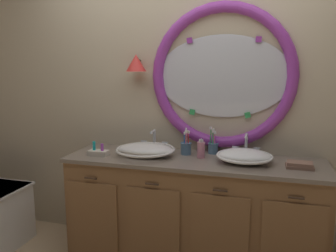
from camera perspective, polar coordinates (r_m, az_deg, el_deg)
back_wall_assembly at (r=2.90m, az=3.81°, el=5.19°), size 6.40×0.26×2.60m
vanity_counter at (r=2.81m, az=4.17°, el=-13.84°), size 1.99×0.60×0.86m
sink_basin_left at (r=2.72m, az=-3.77°, el=-3.95°), size 0.47×0.47×0.10m
sink_basin_right at (r=2.58m, az=12.61°, el=-4.92°), size 0.41×0.41×0.11m
faucet_set_left at (r=2.93m, az=-2.32°, el=-2.67°), size 0.24×0.11×0.17m
faucet_set_right at (r=2.79m, az=12.87°, el=-3.46°), size 0.22×0.13×0.18m
toothbrush_holder_left at (r=2.77m, az=3.01°, el=-3.58°), size 0.09×0.09×0.22m
toothbrush_holder_right at (r=2.82m, az=7.52°, el=-3.48°), size 0.09×0.09×0.22m
soap_dispenser at (r=2.67m, az=5.52°, el=-3.89°), size 0.06×0.07×0.16m
folded_hand_towel at (r=2.59m, az=21.08°, el=-6.09°), size 0.19×0.12×0.04m
toiletry_basket at (r=2.80m, az=-11.54°, el=-4.28°), size 0.16×0.09×0.11m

